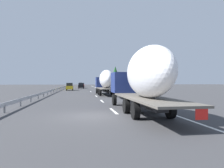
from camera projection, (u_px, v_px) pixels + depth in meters
ground_plane at (83, 91)px, 53.17m from camera, size 260.00×260.00×0.00m
lane_stripe_0 at (114, 111)px, 15.90m from camera, size 3.20×0.20×0.01m
lane_stripe_1 at (102, 101)px, 24.08m from camera, size 3.20×0.20×0.01m
lane_stripe_2 at (96, 96)px, 32.39m from camera, size 3.20×0.20×0.01m
lane_stripe_3 at (91, 92)px, 47.93m from camera, size 3.20×0.20×0.01m
lane_stripe_4 at (89, 90)px, 57.34m from camera, size 3.20×0.20×0.01m
lane_stripe_5 at (89, 90)px, 57.13m from camera, size 3.20×0.20×0.01m
edge_line_right at (102, 90)px, 58.95m from camera, size 110.00×0.20×0.01m
truck_lead at (105, 81)px, 35.66m from camera, size 12.60×2.55×4.17m
truck_trailing at (142, 77)px, 14.72m from camera, size 14.21×2.55×4.48m
car_silver_hatch at (81, 84)px, 107.27m from camera, size 4.24×1.77×1.91m
car_red_compact at (82, 85)px, 87.89m from camera, size 4.11×1.91×1.80m
car_black_suv at (81, 86)px, 68.83m from camera, size 4.21×1.91×1.83m
car_yellow_coupe at (70, 87)px, 55.07m from camera, size 4.20×1.75×1.97m
road_sign at (111, 82)px, 51.02m from camera, size 0.10×0.90×3.00m
tree_0 at (122, 78)px, 70.24m from camera, size 2.92×2.92×5.35m
tree_1 at (115, 76)px, 66.39m from camera, size 3.97×3.97×7.20m
tree_2 at (110, 79)px, 86.38m from camera, size 2.96×2.96×5.51m
tree_3 at (107, 78)px, 97.44m from camera, size 3.38×3.38×5.82m
guardrail_median at (59, 88)px, 55.21m from camera, size 94.00×0.10×0.76m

